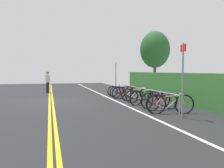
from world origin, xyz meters
name	(u,v)px	position (x,y,z in m)	size (l,w,h in m)	color
ground_plane	(51,101)	(0.00, 0.00, -0.03)	(36.09, 13.51, 0.05)	#232628
centre_line_yellow_inner	(50,101)	(0.00, -0.08, 0.00)	(32.48, 0.10, 0.00)	gold
centre_line_yellow_outer	(53,101)	(0.00, 0.08, 0.00)	(32.48, 0.10, 0.00)	gold
bike_lane_stripe_white	(111,99)	(0.00, 3.38, 0.00)	(32.48, 0.12, 0.00)	white
bike_rack	(140,91)	(1.88, 4.44, 0.58)	(7.58, 0.05, 0.77)	#9EA0A5
bicycle_0	(120,91)	(-1.42, 4.37, 0.33)	(0.46, 1.72, 0.70)	black
bicycle_1	(123,92)	(-0.56, 4.29, 0.34)	(0.49, 1.65, 0.73)	black
bicycle_2	(128,93)	(0.26, 4.29, 0.37)	(0.61, 1.77, 0.78)	black
bicycle_3	(137,94)	(1.01, 4.56, 0.34)	(0.46, 1.79, 0.73)	black
bicycle_4	(141,96)	(1.90, 4.47, 0.32)	(0.54, 1.61, 0.69)	black
bicycle_5	(145,98)	(2.65, 4.37, 0.34)	(0.51, 1.73, 0.74)	black
bicycle_6	(156,100)	(3.57, 4.51, 0.34)	(0.65, 1.69, 0.73)	black
bicycle_7	(162,102)	(4.26, 4.45, 0.33)	(0.50, 1.63, 0.70)	black
bicycle_8	(170,104)	(5.12, 4.36, 0.37)	(0.54, 1.83, 0.78)	black
pedestrian	(48,81)	(-4.88, -0.20, 0.91)	(0.47, 0.32, 1.60)	#1E1E2D
sign_post_near	(116,75)	(-2.85, 4.46, 1.35)	(0.36, 0.07, 2.24)	gray
sign_post_far	(183,74)	(5.99, 4.34, 1.53)	(0.36, 0.06, 2.58)	gray
hedge_backdrop	(196,89)	(3.38, 6.67, 0.76)	(16.53, 0.94, 1.53)	#387533
tree_near_left	(155,50)	(-4.49, 8.21, 3.34)	(2.39, 2.39, 4.83)	brown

